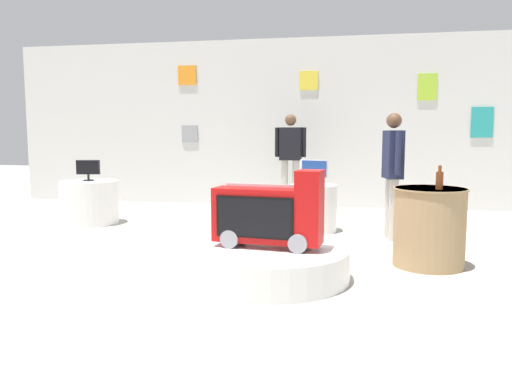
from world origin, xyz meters
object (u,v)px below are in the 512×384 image
Objects in this scene: tv_on_left_rear at (314,171)px; tv_on_center_rear at (88,169)px; novelty_firetruck_tv at (269,216)px; side_table_round at (429,227)px; bottle_on_side_table at (440,180)px; display_pedestal_center_rear at (89,202)px; display_pedestal_left_rear at (313,208)px; shopper_browsing_rear at (290,155)px; shopper_browsing_near_truck at (393,166)px; main_display_pedestal at (267,263)px.

tv_on_left_rear is 1.09× the size of tv_on_center_rear.
novelty_firetruck_tv is 1.29× the size of side_table_round.
display_pedestal_center_rear is at bearing 159.59° from bottle_on_side_table.
display_pedestal_center_rear is (-3.53, -0.02, 0.00)m from display_pedestal_left_rear.
bottle_on_side_table is (1.42, -1.85, 0.06)m from tv_on_left_rear.
bottle_on_side_table is at bearing -64.89° from side_table_round.
novelty_firetruck_tv is 0.62× the size of shopper_browsing_rear.
novelty_firetruck_tv is at bearing -37.04° from tv_on_center_rear.
tv_on_left_rear reaches higher than side_table_round.
shopper_browsing_rear reaches higher than shopper_browsing_near_truck.
tv_on_left_rear is 1.14m from shopper_browsing_near_truck.
display_pedestal_center_rear is at bearing -179.80° from tv_on_left_rear.
main_display_pedestal is at bearing -154.96° from side_table_round.
shopper_browsing_rear reaches higher than side_table_round.
side_table_round is 0.50× the size of shopper_browsing_near_truck.
tv_on_center_rear is at bearing 175.68° from shopper_browsing_near_truck.
display_pedestal_left_rear is 3.53m from display_pedestal_center_rear.
tv_on_left_rear is 2.24m from side_table_round.
novelty_firetruck_tv is at bearing -86.14° from shopper_browsing_rear.
shopper_browsing_rear is at bearing 93.86° from novelty_firetruck_tv.
tv_on_center_rear reaches higher than display_pedestal_left_rear.
tv_on_center_rear is at bearing 159.63° from bottle_on_side_table.
tv_on_left_rear is 0.23× the size of shopper_browsing_rear.
tv_on_left_rear is 1.61× the size of bottle_on_side_table.
bottle_on_side_table reaches higher than novelty_firetruck_tv.
tv_on_left_rear reaches higher than tv_on_center_rear.
main_display_pedestal is 0.95× the size of shopper_browsing_near_truck.
tv_on_left_rear is at bearing 0.27° from tv_on_center_rear.
shopper_browsing_rear is (3.00, 1.68, 0.17)m from tv_on_center_rear.
main_display_pedestal is 4.09m from display_pedestal_center_rear.
main_display_pedestal is 4.15m from tv_on_center_rear.
tv_on_center_rear is at bearing -179.67° from display_pedestal_left_rear.
tv_on_center_rear is 0.43× the size of side_table_round.
side_table_round is 3.41× the size of bottle_on_side_table.
main_display_pedestal is at bearing -96.27° from display_pedestal_left_rear.
novelty_firetruck_tv is 1.21× the size of display_pedestal_center_rear.
bottle_on_side_table reaches higher than display_pedestal_center_rear.
display_pedestal_left_rear is 0.55m from tv_on_left_rear.
novelty_firetruck_tv reaches higher than side_table_round.
side_table_round is at bearing 115.11° from bottle_on_side_table.
novelty_firetruck_tv is 4.12m from display_pedestal_center_rear.
display_pedestal_center_rear is 1.06× the size of side_table_round.
shopper_browsing_near_truck is at bearing -18.80° from tv_on_left_rear.
shopper_browsing_rear reaches higher than tv_on_center_rear.
tv_on_center_rear is (-3.28, 2.47, 0.24)m from novelty_firetruck_tv.
side_table_round reaches higher than main_display_pedestal.
side_table_round is at bearing -51.85° from display_pedestal_left_rear.
shopper_browsing_near_truck reaches higher than display_pedestal_left_rear.
tv_on_center_rear is 1.48× the size of bottle_on_side_table.
side_table_round is 0.53m from bottle_on_side_table.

